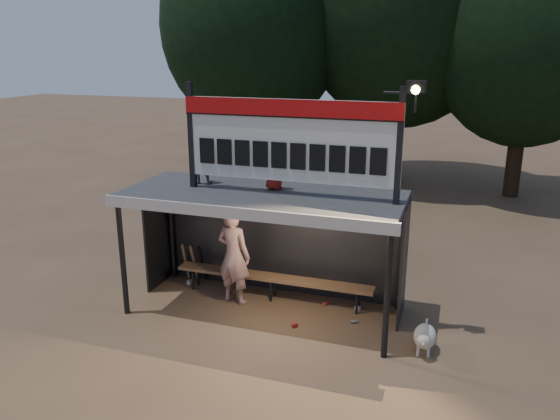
# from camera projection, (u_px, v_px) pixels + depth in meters

# --- Properties ---
(ground) EXTENTS (80.00, 80.00, 0.00)m
(ground) POSITION_uv_depth(u_px,v_px,m) (263.00, 310.00, 10.35)
(ground) COLOR brown
(ground) RESTS_ON ground
(player) EXTENTS (0.78, 0.60, 1.92)m
(player) POSITION_uv_depth(u_px,v_px,m) (234.00, 256.00, 10.46)
(player) COLOR silver
(player) RESTS_ON ground
(child_a) EXTENTS (0.52, 0.46, 0.91)m
(child_a) POSITION_uv_depth(u_px,v_px,m) (201.00, 160.00, 10.23)
(child_a) COLOR slate
(child_a) RESTS_ON dugout_shelter
(child_b) EXTENTS (0.47, 0.37, 0.85)m
(child_b) POSITION_uv_depth(u_px,v_px,m) (274.00, 166.00, 9.78)
(child_b) COLOR maroon
(child_b) RESTS_ON dugout_shelter
(dugout_shelter) EXTENTS (5.10, 2.08, 2.32)m
(dugout_shelter) POSITION_uv_depth(u_px,v_px,m) (267.00, 214.00, 10.05)
(dugout_shelter) COLOR #39383B
(dugout_shelter) RESTS_ON ground
(scoreboard_assembly) EXTENTS (4.10, 0.27, 1.99)m
(scoreboard_assembly) POSITION_uv_depth(u_px,v_px,m) (292.00, 138.00, 9.22)
(scoreboard_assembly) COLOR black
(scoreboard_assembly) RESTS_ON dugout_shelter
(bench) EXTENTS (4.00, 0.35, 0.48)m
(bench) POSITION_uv_depth(u_px,v_px,m) (273.00, 278.00, 10.73)
(bench) COLOR olive
(bench) RESTS_ON ground
(tree_left) EXTENTS (6.46, 6.46, 9.27)m
(tree_left) POSITION_uv_depth(u_px,v_px,m) (253.00, 26.00, 19.08)
(tree_left) COLOR black
(tree_left) RESTS_ON ground
(tree_mid) EXTENTS (7.22, 7.22, 10.36)m
(tree_mid) POSITION_uv_depth(u_px,v_px,m) (404.00, 6.00, 18.74)
(tree_mid) COLOR black
(tree_mid) RESTS_ON ground
(tree_right) EXTENTS (6.08, 6.08, 8.72)m
(tree_right) POSITION_uv_depth(u_px,v_px,m) (530.00, 34.00, 16.89)
(tree_right) COLOR #302115
(tree_right) RESTS_ON ground
(dog) EXTENTS (0.36, 0.81, 0.49)m
(dog) POSITION_uv_depth(u_px,v_px,m) (425.00, 337.00, 8.86)
(dog) COLOR silver
(dog) RESTS_ON ground
(bats) EXTENTS (0.48, 0.33, 0.84)m
(bats) POSITION_uv_depth(u_px,v_px,m) (194.00, 262.00, 11.54)
(bats) COLOR #9E714A
(bats) RESTS_ON ground
(litter) EXTENTS (3.73, 1.20, 0.08)m
(litter) POSITION_uv_depth(u_px,v_px,m) (300.00, 307.00, 10.41)
(litter) COLOR red
(litter) RESTS_ON ground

